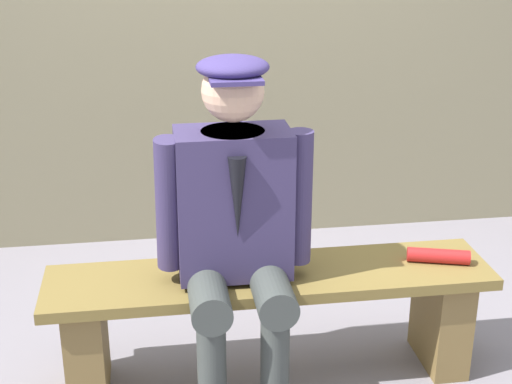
% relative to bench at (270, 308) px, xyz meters
% --- Properties ---
extents(ground_plane, '(30.00, 30.00, 0.00)m').
position_rel_bench_xyz_m(ground_plane, '(0.00, 0.00, -0.32)').
color(ground_plane, gray).
extents(bench, '(1.79, 0.40, 0.48)m').
position_rel_bench_xyz_m(bench, '(0.00, 0.00, 0.00)').
color(bench, brown).
rests_on(bench, ground).
extents(seated_man, '(0.61, 0.57, 1.36)m').
position_rel_bench_xyz_m(seated_man, '(0.15, 0.06, 0.44)').
color(seated_man, '#3A3057').
rests_on(seated_man, ground).
extents(rolled_magazine, '(0.26, 0.13, 0.06)m').
position_rel_bench_xyz_m(rolled_magazine, '(-0.70, 0.01, 0.19)').
color(rolled_magazine, '#B21E1E').
rests_on(rolled_magazine, bench).
extents(stadium_wall, '(12.00, 0.24, 1.78)m').
position_rel_bench_xyz_m(stadium_wall, '(0.00, -1.59, 0.57)').
color(stadium_wall, gray).
rests_on(stadium_wall, ground).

